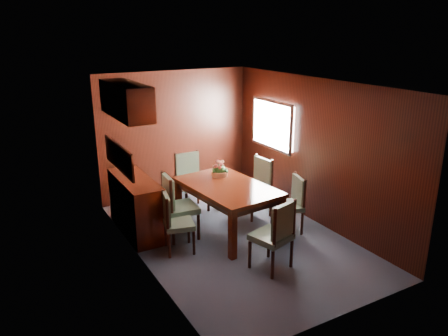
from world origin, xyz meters
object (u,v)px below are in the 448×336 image
dining_table (227,192)px  chair_right_near (292,201)px  sideboard (136,205)px  flower_centerpiece (219,168)px  chair_head (276,232)px  chair_left_near (174,219)px

dining_table → chair_right_near: (0.90, -0.50, -0.16)m
chair_right_near → sideboard: bearing=76.3°
sideboard → flower_centerpiece: size_ratio=4.85×
chair_head → flower_centerpiece: bearing=69.5°
chair_left_near → chair_head: size_ratio=0.90×
chair_right_near → chair_head: bearing=147.8°
chair_left_near → chair_head: 1.51m
flower_centerpiece → chair_right_near: bearing=-49.7°
sideboard → flower_centerpiece: (1.37, -0.27, 0.48)m
chair_head → sideboard: bearing=104.8°
sideboard → chair_right_near: bearing=-29.0°
sideboard → flower_centerpiece: flower_centerpiece is taller
flower_centerpiece → chair_head: bearing=-94.3°
dining_table → chair_right_near: size_ratio=1.92×
chair_left_near → flower_centerpiece: flower_centerpiece is taller
dining_table → chair_left_near: bearing=-174.4°
dining_table → flower_centerpiece: size_ratio=6.16×
sideboard → chair_head: chair_head is taller
chair_right_near → chair_head: size_ratio=0.92×
dining_table → flower_centerpiece: (0.11, 0.44, 0.25)m
sideboard → chair_right_near: size_ratio=1.51×
chair_right_near → chair_head: (-0.93, -0.85, 0.04)m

